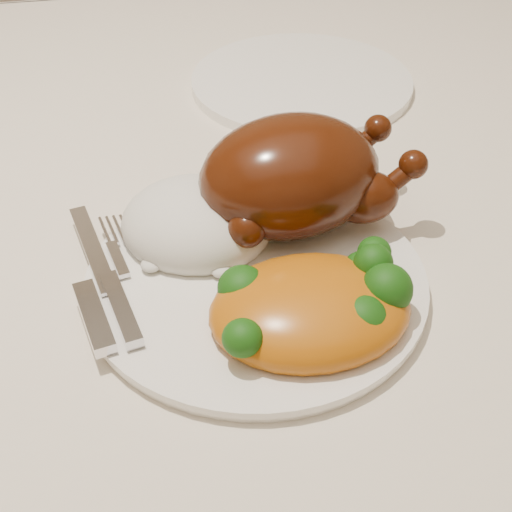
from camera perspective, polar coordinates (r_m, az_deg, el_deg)
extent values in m
cube|color=brown|center=(0.67, -14.06, 2.15)|extent=(1.60, 0.90, 0.04)
cube|color=silver|center=(0.65, -14.39, 3.82)|extent=(1.72, 1.02, 0.01)
cube|color=silver|center=(1.14, -13.57, 15.16)|extent=(1.72, 0.01, 0.18)
cylinder|color=white|center=(0.54, 0.00, -2.07)|extent=(0.32, 0.32, 0.01)
cylinder|color=white|center=(0.82, 3.66, 13.73)|extent=(0.31, 0.31, 0.01)
ellipsoid|color=#441607|center=(0.56, 2.73, 6.42)|extent=(0.16, 0.13, 0.09)
ellipsoid|color=#441607|center=(0.55, 1.83, 7.88)|extent=(0.08, 0.06, 0.04)
ellipsoid|color=#441607|center=(0.57, 8.64, 4.69)|extent=(0.06, 0.04, 0.04)
sphere|color=#441607|center=(0.58, 12.47, 7.16)|extent=(0.02, 0.02, 0.02)
ellipsoid|color=#441607|center=(0.61, 6.12, 7.74)|extent=(0.06, 0.04, 0.04)
sphere|color=#441607|center=(0.62, 9.73, 10.03)|extent=(0.02, 0.02, 0.02)
sphere|color=#441607|center=(0.53, -0.74, 2.22)|extent=(0.03, 0.03, 0.03)
sphere|color=#441607|center=(0.59, -2.96, 6.05)|extent=(0.03, 0.03, 0.03)
ellipsoid|color=white|center=(0.57, -4.75, 2.57)|extent=(0.15, 0.14, 0.06)
ellipsoid|color=#C25B0C|center=(0.50, 4.35, -4.36)|extent=(0.14, 0.11, 0.05)
ellipsoid|color=#C25B0C|center=(0.51, 8.15, -2.91)|extent=(0.06, 0.06, 0.03)
ellipsoid|color=#0C3809|center=(0.52, 8.42, -0.98)|extent=(0.03, 0.03, 0.02)
ellipsoid|color=#0C3809|center=(0.51, -0.90, -2.04)|extent=(0.02, 0.02, 0.02)
ellipsoid|color=#0C3809|center=(0.53, 9.45, 0.29)|extent=(0.03, 0.03, 0.02)
ellipsoid|color=#0C3809|center=(0.50, 10.41, -2.65)|extent=(0.04, 0.04, 0.04)
ellipsoid|color=#0C3809|center=(0.49, 8.44, -5.23)|extent=(0.04, 0.04, 0.04)
ellipsoid|color=#0C3809|center=(0.49, 8.34, -5.31)|extent=(0.02, 0.02, 0.03)
ellipsoid|color=#0C3809|center=(0.46, -1.09, -6.58)|extent=(0.03, 0.03, 0.03)
ellipsoid|color=#0C3809|center=(0.50, -1.09, -2.59)|extent=(0.04, 0.04, 0.03)
ellipsoid|color=#0C3809|center=(0.51, 9.36, -0.65)|extent=(0.03, 0.03, 0.03)
cube|color=silver|center=(0.57, -12.94, 0.63)|extent=(0.04, 0.11, 0.00)
cube|color=silver|center=(0.51, -12.83, -4.78)|extent=(0.03, 0.07, 0.01)
cube|color=silver|center=(0.51, -10.75, -4.17)|extent=(0.03, 0.08, 0.01)
cube|color=silver|center=(0.57, -11.08, 0.94)|extent=(0.03, 0.08, 0.00)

